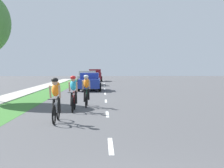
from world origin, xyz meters
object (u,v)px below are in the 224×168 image
object	(u,v)px
cyclist_lead	(56,99)
suv_maroon	(95,75)
cyclist_trailing	(74,93)
sedan_blue	(90,82)
cyclist_distant	(86,90)
pickup_silver	(88,78)

from	to	relation	value
cyclist_lead	suv_maroon	bearing A→B (deg)	89.23
cyclist_lead	cyclist_trailing	size ratio (longest dim) A/B	1.00
cyclist_lead	sedan_blue	world-z (taller)	cyclist_lead
sedan_blue	cyclist_lead	bearing A→B (deg)	-91.77
cyclist_distant	sedan_blue	world-z (taller)	cyclist_distant
cyclist_trailing	cyclist_distant	size ratio (longest dim) A/B	1.00
cyclist_trailing	suv_maroon	distance (m)	35.07
cyclist_trailing	suv_maroon	bearing A→B (deg)	89.73
cyclist_distant	suv_maroon	size ratio (longest dim) A/B	0.37
cyclist_distant	suv_maroon	world-z (taller)	suv_maroon
cyclist_trailing	sedan_blue	size ratio (longest dim) A/B	0.40
pickup_silver	suv_maroon	xyz separation A→B (m)	(0.57, 11.89, 0.12)
cyclist_trailing	pickup_silver	xyz separation A→B (m)	(-0.41, 23.18, 0.02)
sedan_blue	cyclist_trailing	bearing A→B (deg)	-90.72
cyclist_trailing	sedan_blue	world-z (taller)	cyclist_trailing
sedan_blue	pickup_silver	xyz separation A→B (m)	(-0.58, 9.16, 0.06)
cyclist_lead	pickup_silver	distance (m)	26.24
cyclist_trailing	sedan_blue	distance (m)	14.02
cyclist_lead	sedan_blue	bearing A→B (deg)	88.23
suv_maroon	cyclist_trailing	bearing A→B (deg)	-90.27
cyclist_distant	suv_maroon	bearing A→B (deg)	90.55
pickup_silver	suv_maroon	bearing A→B (deg)	87.25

